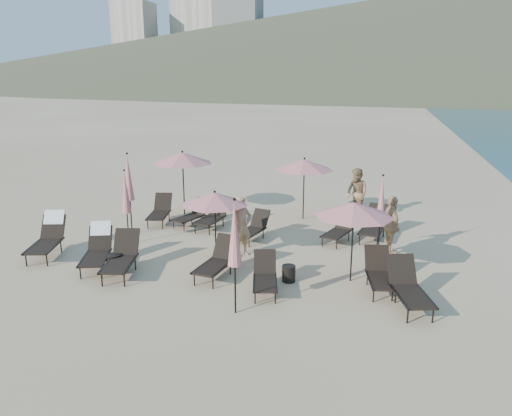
% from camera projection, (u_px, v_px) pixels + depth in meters
% --- Properties ---
extents(ground, '(800.00, 800.00, 0.00)m').
position_uv_depth(ground, '(228.00, 284.00, 12.78)').
color(ground, '#D6BA8C').
rests_on(ground, ground).
extents(hotel_skyline, '(109.00, 82.00, 55.00)m').
position_uv_depth(hotel_skyline, '(211.00, 40.00, 282.55)').
color(hotel_skyline, beige).
rests_on(hotel_skyline, ground).
extents(lounger_0, '(1.17, 2.00, 1.18)m').
position_uv_depth(lounger_0, '(48.00, 236.00, 14.75)').
color(lounger_0, black).
rests_on(lounger_0, ground).
extents(lounger_1, '(1.19, 1.89, 1.11)m').
position_uv_depth(lounger_1, '(97.00, 248.00, 13.85)').
color(lounger_1, black).
rests_on(lounger_1, ground).
extents(lounger_2, '(1.09, 1.92, 1.04)m').
position_uv_depth(lounger_2, '(121.00, 257.00, 13.33)').
color(lounger_2, black).
rests_on(lounger_2, ground).
extents(lounger_3, '(0.86, 1.74, 0.96)m').
position_uv_depth(lounger_3, '(217.00, 260.00, 13.18)').
color(lounger_3, black).
rests_on(lounger_3, ground).
extents(lounger_4, '(0.91, 1.60, 0.87)m').
position_uv_depth(lounger_4, '(265.00, 276.00, 12.27)').
color(lounger_4, black).
rests_on(lounger_4, ground).
extents(lounger_5, '(0.89, 1.71, 0.94)m').
position_uv_depth(lounger_5, '(380.00, 273.00, 12.37)').
color(lounger_5, black).
rests_on(lounger_5, ground).
extents(lounger_6, '(0.95, 1.75, 0.96)m').
position_uv_depth(lounger_6, '(160.00, 211.00, 17.95)').
color(lounger_6, black).
rests_on(lounger_6, ground).
extents(lounger_7, '(1.06, 1.63, 0.87)m').
position_uv_depth(lounger_7, '(192.00, 214.00, 17.67)').
color(lounger_7, black).
rests_on(lounger_7, ground).
extents(lounger_8, '(0.88, 1.78, 0.98)m').
position_uv_depth(lounger_8, '(213.00, 215.00, 17.34)').
color(lounger_8, black).
rests_on(lounger_8, ground).
extents(lounger_9, '(0.94, 1.62, 0.88)m').
position_uv_depth(lounger_9, '(253.00, 227.00, 16.12)').
color(lounger_9, black).
rests_on(lounger_9, ground).
extents(lounger_10, '(1.05, 1.64, 0.88)m').
position_uv_depth(lounger_10, '(339.00, 229.00, 15.93)').
color(lounger_10, black).
rests_on(lounger_10, ground).
extents(lounger_11, '(0.96, 1.85, 1.01)m').
position_uv_depth(lounger_11, '(374.00, 225.00, 16.21)').
color(lounger_11, black).
rests_on(lounger_11, ground).
extents(lounger_12, '(1.13, 1.87, 1.01)m').
position_uv_depth(lounger_12, '(409.00, 287.00, 11.46)').
color(lounger_12, black).
rests_on(lounger_12, ground).
extents(umbrella_open_0, '(1.91, 1.91, 2.06)m').
position_uv_depth(umbrella_open_0, '(215.00, 199.00, 14.04)').
color(umbrella_open_0, black).
rests_on(umbrella_open_0, ground).
extents(umbrella_open_1, '(2.03, 2.03, 2.18)m').
position_uv_depth(umbrella_open_1, '(354.00, 209.00, 12.49)').
color(umbrella_open_1, black).
rests_on(umbrella_open_1, ground).
extents(umbrella_open_2, '(2.28, 2.28, 2.45)m').
position_uv_depth(umbrella_open_2, '(183.00, 158.00, 18.66)').
color(umbrella_open_2, black).
rests_on(umbrella_open_2, ground).
extents(umbrella_open_3, '(2.14, 2.14, 2.31)m').
position_uv_depth(umbrella_open_3, '(304.00, 165.00, 18.03)').
color(umbrella_open_3, black).
rests_on(umbrella_open_3, ground).
extents(umbrella_closed_0, '(0.31, 0.31, 2.68)m').
position_uv_depth(umbrella_closed_0, '(235.00, 234.00, 10.77)').
color(umbrella_closed_0, black).
rests_on(umbrella_closed_0, ground).
extents(umbrella_closed_1, '(0.30, 0.30, 2.53)m').
position_uv_depth(umbrella_closed_1, '(381.00, 201.00, 14.04)').
color(umbrella_closed_1, black).
rests_on(umbrella_closed_1, ground).
extents(umbrella_closed_2, '(0.32, 0.32, 2.77)m').
position_uv_depth(umbrella_closed_2, '(129.00, 178.00, 16.28)').
color(umbrella_closed_2, black).
rests_on(umbrella_closed_2, ground).
extents(umbrella_closed_3, '(0.28, 0.28, 2.40)m').
position_uv_depth(umbrella_closed_3, '(126.00, 192.00, 15.40)').
color(umbrella_closed_3, black).
rests_on(umbrella_closed_3, ground).
extents(side_table_0, '(0.42, 0.42, 0.45)m').
position_uv_depth(side_table_0, '(114.00, 262.00, 13.63)').
color(side_table_0, black).
rests_on(side_table_0, ground).
extents(side_table_1, '(0.36, 0.36, 0.43)m').
position_uv_depth(side_table_1, '(289.00, 273.00, 12.90)').
color(side_table_1, black).
rests_on(side_table_1, ground).
extents(beachgoer_a, '(0.73, 0.79, 1.80)m').
position_uv_depth(beachgoer_a, '(242.00, 226.00, 14.56)').
color(beachgoer_a, '#A77D5A').
rests_on(beachgoer_a, ground).
extents(beachgoer_b, '(1.14, 1.14, 1.87)m').
position_uv_depth(beachgoer_b, '(357.00, 193.00, 18.45)').
color(beachgoer_b, '#99744F').
rests_on(beachgoer_b, ground).
extents(beachgoer_c, '(0.80, 1.13, 1.79)m').
position_uv_depth(beachgoer_c, '(391.00, 226.00, 14.68)').
color(beachgoer_c, tan).
rests_on(beachgoer_c, ground).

